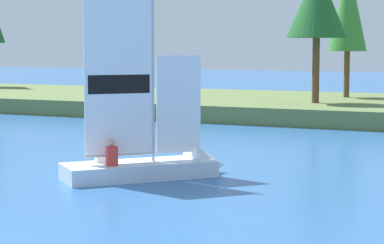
# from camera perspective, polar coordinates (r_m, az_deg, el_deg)

# --- Properties ---
(shore_bank) EXTENTS (80.00, 13.21, 0.81)m
(shore_bank) POSITION_cam_1_polar(r_m,az_deg,el_deg) (39.05, 10.80, 1.09)
(shore_bank) COLOR #5B703D
(shore_bank) RESTS_ON ground
(shoreline_tree_midleft) EXTENTS (2.90, 2.90, 6.53)m
(shoreline_tree_midleft) POSITION_cam_1_polar(r_m,az_deg,el_deg) (36.60, 9.50, 8.95)
(shoreline_tree_midleft) COLOR brown
(shoreline_tree_midleft) RESTS_ON shore_bank
(shoreline_tree_centre) EXTENTS (2.05, 2.05, 7.13)m
(shoreline_tree_centre) POSITION_cam_1_polar(r_m,az_deg,el_deg) (41.11, 11.81, 8.50)
(shoreline_tree_centre) COLOR brown
(shoreline_tree_centre) RESTS_ON shore_bank
(sailboat) EXTENTS (4.05, 4.31, 5.45)m
(sailboat) POSITION_cam_1_polar(r_m,az_deg,el_deg) (20.26, -2.11, -3.00)
(sailboat) COLOR silver
(sailboat) RESTS_ON ground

